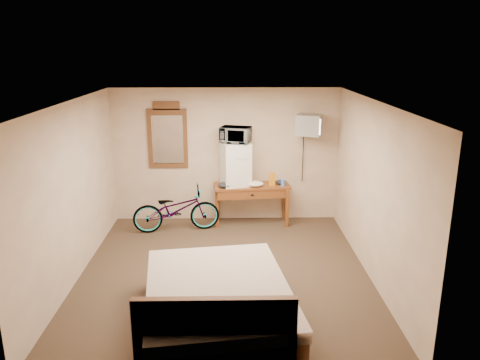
{
  "coord_description": "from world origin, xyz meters",
  "views": [
    {
      "loc": [
        0.11,
        -6.24,
        3.21
      ],
      "look_at": [
        0.24,
        0.68,
        1.23
      ],
      "focal_mm": 35.0,
      "sensor_mm": 36.0,
      "label": 1
    }
  ],
  "objects": [
    {
      "name": "blue_cup",
      "position": [
        1.05,
        1.93,
        0.82
      ],
      "size": [
        0.07,
        0.07,
        0.13
      ],
      "primitive_type": "cylinder",
      "color": "#4476E9",
      "rests_on": "desk"
    },
    {
      "name": "bicycle",
      "position": [
        -0.88,
        1.68,
        0.4
      ],
      "size": [
        1.6,
        0.79,
        0.81
      ],
      "primitive_type": "imported",
      "rotation": [
        0.0,
        0.0,
        1.74
      ],
      "color": "black",
      "rests_on": "floor"
    },
    {
      "name": "microwave",
      "position": [
        0.19,
        2.04,
        1.69
      ],
      "size": [
        0.6,
        0.48,
        0.29
      ],
      "primitive_type": "imported",
      "rotation": [
        0.0,
        0.0,
        -0.29
      ],
      "color": "white",
      "rests_on": "mini_fridge"
    },
    {
      "name": "bed",
      "position": [
        -0.06,
        -1.37,
        0.29
      ],
      "size": [
        1.92,
        2.38,
        0.9
      ],
      "color": "brown",
      "rests_on": "floor"
    },
    {
      "name": "cloth_dark_a",
      "position": [
        0.01,
        1.86,
        0.8
      ],
      "size": [
        0.28,
        0.21,
        0.1
      ],
      "primitive_type": "ellipsoid",
      "color": "black",
      "rests_on": "desk"
    },
    {
      "name": "snack_bag",
      "position": [
        0.85,
        2.0,
        0.87
      ],
      "size": [
        0.12,
        0.07,
        0.23
      ],
      "primitive_type": "cube",
      "rotation": [
        0.0,
        0.0,
        -0.02
      ],
      "color": "orange",
      "rests_on": "desk"
    },
    {
      "name": "room",
      "position": [
        -0.0,
        0.0,
        1.25
      ],
      "size": [
        4.6,
        4.64,
        2.5
      ],
      "color": "#3D2A1E",
      "rests_on": "ground"
    },
    {
      "name": "cloth_cream",
      "position": [
        0.54,
        1.94,
        0.8
      ],
      "size": [
        0.32,
        0.24,
        0.1
      ],
      "primitive_type": "ellipsoid",
      "color": "silver",
      "rests_on": "desk"
    },
    {
      "name": "crt_television",
      "position": [
        1.5,
        2.02,
        1.86
      ],
      "size": [
        0.52,
        0.62,
        0.37
      ],
      "color": "black",
      "rests_on": "room"
    },
    {
      "name": "mini_fridge",
      "position": [
        0.19,
        2.04,
        1.15
      ],
      "size": [
        0.59,
        0.58,
        0.79
      ],
      "color": "white",
      "rests_on": "desk"
    },
    {
      "name": "wall_mirror",
      "position": [
        -1.06,
        2.27,
        1.62
      ],
      "size": [
        0.73,
        0.04,
        1.23
      ],
      "color": "brown",
      "rests_on": "room"
    },
    {
      "name": "desk",
      "position": [
        0.49,
        2.0,
        0.63
      ],
      "size": [
        1.43,
        0.66,
        0.75
      ],
      "color": "brown",
      "rests_on": "floor"
    },
    {
      "name": "cloth_dark_b",
      "position": [
        1.02,
        2.06,
        0.79
      ],
      "size": [
        0.18,
        0.15,
        0.08
      ],
      "primitive_type": "ellipsoid",
      "color": "black",
      "rests_on": "desk"
    }
  ]
}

